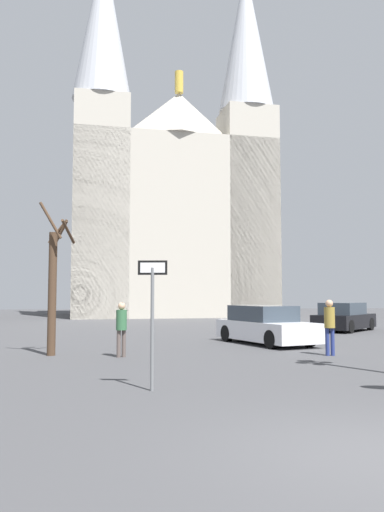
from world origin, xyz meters
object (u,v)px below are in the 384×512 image
Objects in this scene: pedestrian_standing at (121,324)px; pedestrian_walking at (330,322)px; parked_car_near_white at (265,326)px; cathedral at (170,202)px; parked_car_far_black at (344,318)px; one_way_arrow_sign at (152,309)px; bare_tree at (53,285)px.

pedestrian_walking is at bearing -3.45° from pedestrian_standing.
parked_car_near_white is 4.02m from pedestrian_walking.
pedestrian_standing is at bearing -97.13° from cathedral.
parked_car_far_black is 11.01m from pedestrian_walking.
pedestrian_standing reaches higher than parked_car_far_black.
pedestrian_standing is at bearing 176.55° from pedestrian_walking.
parked_car_far_black is 2.60× the size of pedestrian_standing.
parked_car_far_black is at bearing 46.56° from parked_car_near_white.
pedestrian_standing is (-6.30, 0.38, -0.05)m from pedestrian_walking.
pedestrian_walking is (-4.74, -9.93, 0.35)m from parked_car_far_black.
parked_car_far_black is (5.73, 6.05, 0.00)m from parked_car_near_white.
one_way_arrow_sign is 18.21m from parked_car_far_black.
bare_tree is 2.50m from pedestrian_standing.
one_way_arrow_sign is 10.08m from parked_car_near_white.
bare_tree reaches higher than pedestrian_walking.
pedestrian_walking is (8.40, -1.05, -1.10)m from bare_tree.
cathedral is at bearing 82.87° from pedestrian_standing.
cathedral is at bearing 95.13° from pedestrian_walking.
one_way_arrow_sign is at bearing -65.28° from bare_tree.
pedestrian_standing is at bearing 97.28° from one_way_arrow_sign.
one_way_arrow_sign is at bearing -124.67° from parked_car_far_black.
pedestrian_standing is (-0.69, 5.40, -0.61)m from one_way_arrow_sign.
bare_tree reaches higher than one_way_arrow_sign.
pedestrian_standing is (-11.03, -9.55, 0.30)m from parked_car_far_black.
parked_car_near_white is at bearing -86.29° from cathedral.
parked_car_far_black is (10.34, 14.96, -0.91)m from one_way_arrow_sign.
one_way_arrow_sign reaches higher than parked_car_near_white.
cathedral is 27.33m from parked_car_near_white.
bare_tree is (-5.76, -28.47, -7.87)m from cathedral.
pedestrian_standing is at bearing -146.56° from parked_car_near_white.
one_way_arrow_sign reaches higher than parked_car_far_black.
one_way_arrow_sign reaches higher than pedestrian_standing.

